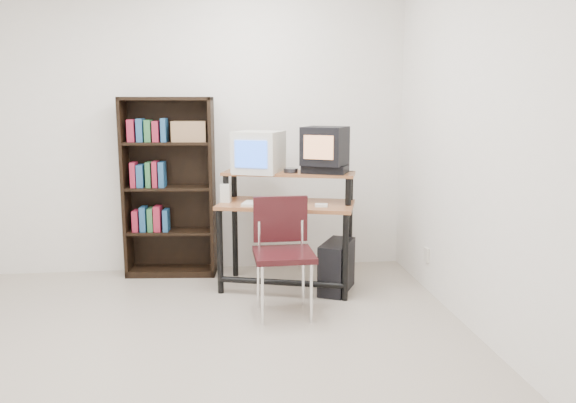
{
  "coord_description": "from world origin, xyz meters",
  "views": [
    {
      "loc": [
        0.31,
        -3.24,
        1.58
      ],
      "look_at": [
        0.81,
        1.1,
        0.79
      ],
      "focal_mm": 35.0,
      "sensor_mm": 36.0,
      "label": 1
    }
  ],
  "objects": [
    {
      "name": "vcr",
      "position": [
        1.15,
        1.36,
        1.01
      ],
      "size": [
        0.43,
        0.38,
        0.08
      ],
      "primitive_type": "cube",
      "rotation": [
        0.0,
        0.0,
        -0.41
      ],
      "color": "black",
      "rests_on": "computer_desk"
    },
    {
      "name": "mousepad",
      "position": [
        1.09,
        1.14,
        0.72
      ],
      "size": [
        0.28,
        0.27,
        0.01
      ],
      "primitive_type": "cube",
      "rotation": [
        0.0,
        0.0,
        -0.54
      ],
      "color": "black",
      "rests_on": "computer_desk"
    },
    {
      "name": "mouse",
      "position": [
        1.08,
        1.14,
        0.74
      ],
      "size": [
        0.11,
        0.08,
        0.03
      ],
      "primitive_type": "cube",
      "rotation": [
        0.0,
        0.0,
        -0.22
      ],
      "color": "white",
      "rests_on": "mousepad"
    },
    {
      "name": "right_wall",
      "position": [
        2.0,
        0.0,
        1.3
      ],
      "size": [
        0.01,
        4.0,
        2.6
      ],
      "primitive_type": "cube",
      "color": "white",
      "rests_on": "floor"
    },
    {
      "name": "school_chair",
      "position": [
        0.73,
        0.79,
        0.53
      ],
      "size": [
        0.44,
        0.44,
        0.87
      ],
      "rotation": [
        0.0,
        0.0,
        0.02
      ],
      "color": "black",
      "rests_on": "floor"
    },
    {
      "name": "crt_monitor",
      "position": [
        0.61,
        1.51,
        1.15
      ],
      "size": [
        0.49,
        0.49,
        0.35
      ],
      "rotation": [
        0.0,
        0.0,
        -0.41
      ],
      "color": "beige",
      "rests_on": "computer_desk"
    },
    {
      "name": "desk_speaker",
      "position": [
        0.32,
        1.44,
        0.8
      ],
      "size": [
        0.09,
        0.09,
        0.17
      ],
      "primitive_type": "cube",
      "rotation": [
        0.0,
        0.0,
        -0.21
      ],
      "color": "beige",
      "rests_on": "computer_desk"
    },
    {
      "name": "floor",
      "position": [
        0.0,
        0.0,
        -0.01
      ],
      "size": [
        4.0,
        4.0,
        0.01
      ],
      "primitive_type": "cube",
      "color": "#BCAF9C",
      "rests_on": "ground"
    },
    {
      "name": "crt_tv",
      "position": [
        1.15,
        1.35,
        1.21
      ],
      "size": [
        0.45,
        0.44,
        0.32
      ],
      "rotation": [
        0.0,
        0.0,
        -0.5
      ],
      "color": "black",
      "rests_on": "vcr"
    },
    {
      "name": "front_wall",
      "position": [
        0.0,
        -2.0,
        1.3
      ],
      "size": [
        4.0,
        0.01,
        2.6
      ],
      "primitive_type": "cube",
      "color": "white",
      "rests_on": "floor"
    },
    {
      "name": "keyboard",
      "position": [
        0.69,
        1.25,
        0.74
      ],
      "size": [
        0.51,
        0.33,
        0.03
      ],
      "primitive_type": "cube",
      "rotation": [
        0.0,
        0.0,
        -0.28
      ],
      "color": "beige",
      "rests_on": "computer_desk"
    },
    {
      "name": "wall_outlet",
      "position": [
        1.99,
        1.15,
        0.3
      ],
      "size": [
        0.02,
        0.08,
        0.12
      ],
      "primitive_type": "cube",
      "color": "beige",
      "rests_on": "right_wall"
    },
    {
      "name": "back_wall",
      "position": [
        0.0,
        2.0,
        1.3
      ],
      "size": [
        4.0,
        0.01,
        2.6
      ],
      "primitive_type": "cube",
      "color": "white",
      "rests_on": "floor"
    },
    {
      "name": "bookshelf",
      "position": [
        -0.18,
        1.85,
        0.83
      ],
      "size": [
        0.83,
        0.34,
        1.61
      ],
      "rotation": [
        0.0,
        0.0,
        -0.09
      ],
      "color": "black",
      "rests_on": "floor"
    },
    {
      "name": "pc_tower",
      "position": [
        1.23,
        1.2,
        0.21
      ],
      "size": [
        0.38,
        0.49,
        0.42
      ],
      "primitive_type": "cube",
      "rotation": [
        0.0,
        0.0,
        -0.48
      ],
      "color": "black",
      "rests_on": "floor"
    },
    {
      "name": "computer_desk",
      "position": [
        0.83,
        1.36,
        0.68
      ],
      "size": [
        1.22,
        0.84,
        0.98
      ],
      "rotation": [
        0.0,
        0.0,
        -0.29
      ],
      "color": "#945730",
      "rests_on": "floor"
    },
    {
      "name": "cd_spindle",
      "position": [
        0.87,
        1.39,
        0.99
      ],
      "size": [
        0.15,
        0.15,
        0.05
      ],
      "primitive_type": "cylinder",
      "rotation": [
        0.0,
        0.0,
        -0.29
      ],
      "color": "#26262B",
      "rests_on": "computer_desk"
    }
  ]
}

